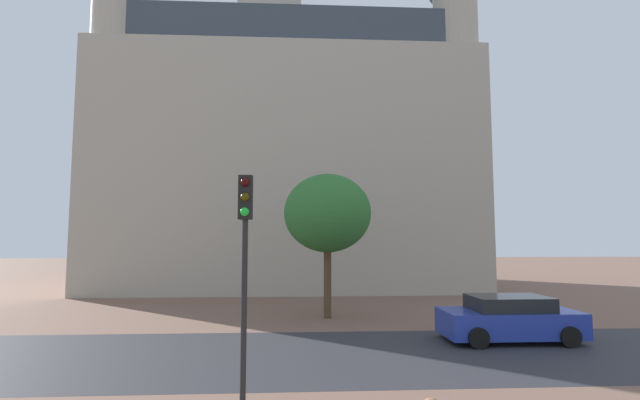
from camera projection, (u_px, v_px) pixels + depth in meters
The scene contains 6 objects.
ground_plane at pixel (311, 337), 14.94m from camera, with size 120.00×120.00×0.00m, color brown.
street_asphalt_strip at pixel (314, 355), 12.65m from camera, with size 120.00×6.12×0.00m, color #2D2D33.
landmark_building at pixel (287, 154), 32.04m from camera, with size 24.79×13.08×31.89m.
car_blue at pixel (509, 319), 14.40m from camera, with size 4.37×2.10×1.45m.
traffic_light_pole at pixel (245, 244), 8.87m from camera, with size 0.28×0.34×4.63m.
tree_curb_far at pixel (327, 213), 18.83m from camera, with size 3.73×3.73×6.09m.
Camera 1 is at (-0.54, -5.27, 3.36)m, focal length 24.69 mm.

